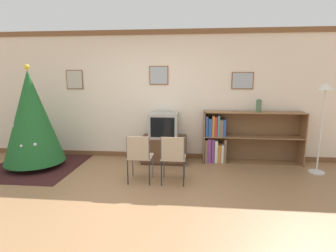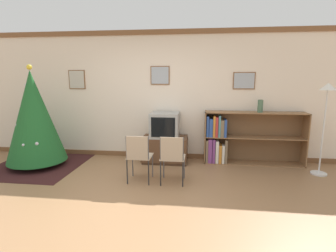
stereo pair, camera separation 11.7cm
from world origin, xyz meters
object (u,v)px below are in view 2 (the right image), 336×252
at_px(folding_chair_left, 139,155).
at_px(bookshelf, 235,139).
at_px(television, 165,125).
at_px(tv_console, 165,149).
at_px(christmas_tree, 34,117).
at_px(standing_lamp, 326,105).
at_px(folding_chair_right, 172,157).
at_px(vase, 260,106).

height_order(folding_chair_left, bookshelf, bookshelf).
bearing_deg(television, tv_console, 90.00).
distance_m(tv_console, television, 0.51).
height_order(christmas_tree, folding_chair_left, christmas_tree).
xyz_separation_m(tv_console, standing_lamp, (2.89, -0.37, 1.00)).
distance_m(folding_chair_left, bookshelf, 2.12).
distance_m(tv_console, bookshelf, 1.45).
distance_m(folding_chair_right, bookshelf, 1.70).
bearing_deg(christmas_tree, bookshelf, 9.69).
relative_size(folding_chair_right, vase, 3.29).
relative_size(folding_chair_right, bookshelf, 0.41).
bearing_deg(standing_lamp, folding_chair_right, -163.35).
bearing_deg(vase, folding_chair_right, -142.40).
height_order(television, standing_lamp, standing_lamp).
bearing_deg(christmas_tree, television, 12.55).
relative_size(christmas_tree, bookshelf, 1.00).
bearing_deg(television, standing_lamp, -7.20).
xyz_separation_m(christmas_tree, television, (2.49, 0.55, -0.21)).
bearing_deg(standing_lamp, tv_console, 172.75).
bearing_deg(folding_chair_left, bookshelf, 36.51).
xyz_separation_m(bookshelf, standing_lamp, (1.47, -0.48, 0.76)).
relative_size(tv_console, bookshelf, 0.47).
bearing_deg(bookshelf, standing_lamp, -18.08).
height_order(bookshelf, standing_lamp, standing_lamp).
bearing_deg(folding_chair_left, tv_console, 76.33).
height_order(television, folding_chair_left, television).
height_order(tv_console, bookshelf, bookshelf).
xyz_separation_m(folding_chair_left, vase, (2.16, 1.23, 0.72)).
bearing_deg(folding_chair_right, bookshelf, 47.77).
relative_size(christmas_tree, vase, 7.93).
bearing_deg(bookshelf, folding_chair_left, -143.49).
bearing_deg(standing_lamp, christmas_tree, -177.99).
bearing_deg(christmas_tree, folding_chair_left, -14.98).
relative_size(television, bookshelf, 0.29).
height_order(christmas_tree, television, christmas_tree).
bearing_deg(tv_console, christmas_tree, -167.40).
bearing_deg(standing_lamp, vase, 155.76).
xyz_separation_m(christmas_tree, bookshelf, (3.91, 0.67, -0.49)).
bearing_deg(folding_chair_left, standing_lamp, 13.84).
distance_m(television, bookshelf, 1.45).
bearing_deg(folding_chair_right, vase, 37.60).
distance_m(television, vase, 1.93).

